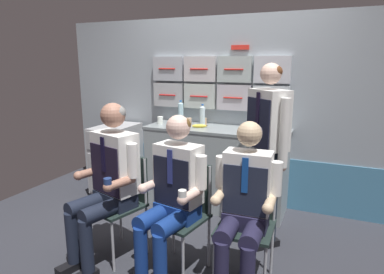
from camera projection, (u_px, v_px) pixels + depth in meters
The scene contains 20 objects.
ground at pixel (171, 254), 2.95m from camera, with size 4.80×4.80×0.04m, color #2E2F36.
galley_bulkhead at pixel (222, 112), 3.94m from camera, with size 4.20×0.14×2.15m.
galley_counter at pixel (216, 168), 3.81m from camera, with size 1.60×0.53×0.92m.
service_trolley at pixel (116, 157), 4.21m from camera, with size 0.40×0.65×0.87m.
folding_chair_left at pixel (124, 193), 2.88m from camera, with size 0.50×0.50×0.86m.
crew_member_left at pixel (108, 175), 2.72m from camera, with size 0.55×0.70×1.32m.
folding_chair_right at pixel (185, 204), 2.66m from camera, with size 0.47×0.47×0.86m.
crew_member_right at pixel (172, 191), 2.49m from camera, with size 0.50×0.64×1.26m.
folding_chair_by_counter at pixel (248, 212), 2.52m from camera, with size 0.42×0.42×0.86m.
crew_member_by_counter at pixel (244, 202), 2.34m from camera, with size 0.48×0.59×1.24m.
crew_member_standing at pixel (267, 141), 2.92m from camera, with size 0.41×0.41×1.63m.
water_bottle_tall at pixel (202, 115), 3.84m from camera, with size 0.06×0.06×0.25m.
water_bottle_short at pixel (269, 124), 3.38m from camera, with size 0.07×0.07×0.22m.
sparkling_bottle_green at pixel (181, 112), 3.99m from camera, with size 0.06×0.06×0.27m.
water_bottle_clear at pixel (261, 117), 3.57m from camera, with size 0.08×0.08×0.29m.
paper_cup_blue at pixel (189, 121), 3.88m from camera, with size 0.06×0.06×0.08m.
coffee_cup_spare at pixel (259, 130), 3.40m from camera, with size 0.08×0.08×0.08m.
paper_cup_tan at pixel (160, 120), 3.95m from camera, with size 0.07×0.07×0.09m.
espresso_cup_small at pixel (204, 121), 3.94m from camera, with size 0.07×0.07×0.07m.
snack_banana at pixel (199, 126), 3.72m from camera, with size 0.17×0.10×0.04m.
Camera 1 is at (1.23, -2.35, 1.64)m, focal length 31.23 mm.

